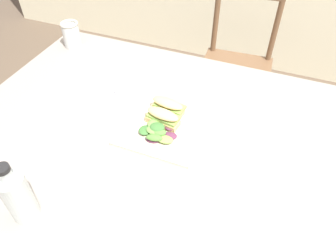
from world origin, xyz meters
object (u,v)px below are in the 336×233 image
fork_on_napkin (107,103)px  bottle_cold_brew (19,198)px  dining_table (145,154)px  plate_lunch (164,127)px  sandwich_half_front (163,117)px  chair_wooden_far (236,67)px  mason_jar_iced_tea (72,36)px  sandwich_half_back (168,106)px

fork_on_napkin → bottle_cold_brew: bearing=-87.5°
dining_table → plate_lunch: size_ratio=4.78×
dining_table → fork_on_napkin: (-0.18, 0.08, 0.12)m
sandwich_half_front → bottle_cold_brew: size_ratio=0.62×
chair_wooden_far → plate_lunch: 0.95m
plate_lunch → fork_on_napkin: (-0.24, 0.04, 0.00)m
plate_lunch → fork_on_napkin: plate_lunch is taller
sandwich_half_front → mason_jar_iced_tea: 0.67m
sandwich_half_back → fork_on_napkin: (-0.23, -0.03, -0.03)m
bottle_cold_brew → dining_table: bearing=67.0°
plate_lunch → sandwich_half_front: 0.04m
sandwich_half_front → mason_jar_iced_tea: mason_jar_iced_tea is taller
chair_wooden_far → mason_jar_iced_tea: (-0.68, -0.55, 0.34)m
plate_lunch → bottle_cold_brew: bearing=-117.1°
chair_wooden_far → fork_on_napkin: chair_wooden_far is taller
fork_on_napkin → bottle_cold_brew: bottle_cold_brew is taller
plate_lunch → sandwich_half_back: 0.08m
dining_table → sandwich_half_back: sandwich_half_back is taller
plate_lunch → bottle_cold_brew: size_ratio=1.36×
chair_wooden_far → fork_on_napkin: (-0.33, -0.86, 0.30)m
sandwich_half_back → fork_on_napkin: bearing=-172.5°
dining_table → sandwich_half_front: size_ratio=10.57×
plate_lunch → fork_on_napkin: size_ratio=1.44×
dining_table → fork_on_napkin: 0.23m
sandwich_half_back → mason_jar_iced_tea: size_ratio=1.03×
sandwich_half_front → sandwich_half_back: same height
sandwich_half_front → plate_lunch: bearing=-54.2°
sandwich_half_back → mason_jar_iced_tea: bearing=154.5°
plate_lunch → fork_on_napkin: 0.24m
mason_jar_iced_tea → plate_lunch: bearing=-30.4°
fork_on_napkin → mason_jar_iced_tea: mason_jar_iced_tea is taller
dining_table → mason_jar_iced_tea: mason_jar_iced_tea is taller
sandwich_half_back → fork_on_napkin: sandwich_half_back is taller
sandwich_half_front → fork_on_napkin: (-0.23, 0.03, -0.03)m
fork_on_napkin → dining_table: bearing=-24.9°
sandwich_half_front → bottle_cold_brew: 0.49m
dining_table → chair_wooden_far: size_ratio=1.47×
sandwich_half_back → fork_on_napkin: 0.23m
plate_lunch → sandwich_half_back: bearing=100.4°
plate_lunch → bottle_cold_brew: (-0.22, -0.43, 0.07)m
chair_wooden_far → bottle_cold_brew: bottle_cold_brew is taller
plate_lunch → chair_wooden_far: bearing=84.0°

